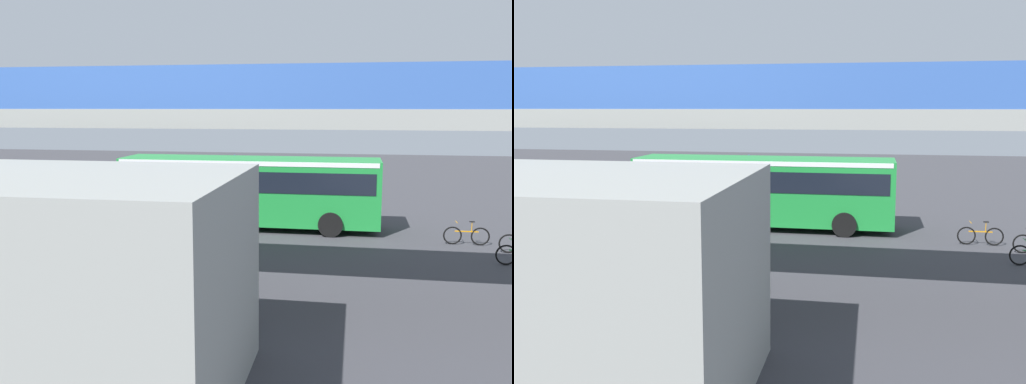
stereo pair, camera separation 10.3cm
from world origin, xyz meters
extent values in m
plane|color=#38383D|center=(0.00, 0.00, 0.00)|extent=(80.00, 80.00, 0.00)
cube|color=#1E8C38|center=(-1.46, 1.32, 1.72)|extent=(11.50, 2.55, 2.86)
cube|color=black|center=(-1.46, 1.32, 2.23)|extent=(11.04, 2.59, 0.90)
cube|color=white|center=(-1.46, 1.32, 3.03)|extent=(11.27, 2.58, 0.20)
cube|color=black|center=(4.30, 1.32, 2.06)|extent=(0.04, 2.24, 1.20)
cylinder|color=black|center=(2.22, 2.59, 0.52)|extent=(1.04, 0.30, 1.04)
cylinder|color=black|center=(2.22, 0.04, 0.52)|extent=(1.04, 0.30, 1.04)
cylinder|color=black|center=(-5.14, 2.59, 0.52)|extent=(1.04, 0.30, 1.04)
cylinder|color=black|center=(-5.14, 0.04, 0.52)|extent=(1.04, 0.30, 1.04)
cube|color=black|center=(6.85, 4.55, 1.12)|extent=(4.80, 1.95, 1.86)
cube|color=black|center=(6.85, 4.55, 1.48)|extent=(4.42, 1.98, 0.56)
cylinder|color=black|center=(8.43, 3.57, 0.34)|extent=(0.68, 0.22, 0.68)
cylinder|color=black|center=(5.27, 5.52, 0.34)|extent=(0.68, 0.22, 0.68)
cylinder|color=black|center=(5.27, 3.57, 0.34)|extent=(0.68, 0.22, 0.68)
torus|color=black|center=(-11.82, 4.09, 0.36)|extent=(0.72, 0.06, 0.72)
torus|color=black|center=(-11.31, 5.84, 0.36)|extent=(0.72, 0.06, 0.72)
cylinder|color=green|center=(-11.44, 5.84, 0.91)|extent=(0.02, 0.44, 0.02)
torus|color=black|center=(-9.98, 3.06, 0.36)|extent=(0.72, 0.06, 0.72)
torus|color=black|center=(-11.03, 3.06, 0.36)|extent=(0.72, 0.06, 0.72)
cube|color=orange|center=(-10.50, 3.06, 0.54)|extent=(0.89, 0.04, 0.04)
cylinder|color=orange|center=(-10.69, 3.06, 0.74)|extent=(0.03, 0.03, 0.40)
cube|color=black|center=(-10.69, 3.06, 0.94)|extent=(0.20, 0.08, 0.04)
cylinder|color=orange|center=(-10.10, 3.06, 0.91)|extent=(0.02, 0.44, 0.02)
cylinder|color=slate|center=(0.44, -4.05, 1.40)|extent=(0.08, 0.08, 2.80)
cube|color=blue|center=(0.44, -4.05, 2.50)|extent=(0.04, 0.60, 0.60)
cube|color=silver|center=(-6.00, -3.33, 0.00)|extent=(2.00, 0.20, 0.01)
cube|color=silver|center=(-2.00, -3.33, 0.00)|extent=(2.00, 0.20, 0.01)
cube|color=silver|center=(2.00, -3.33, 0.00)|extent=(2.00, 0.20, 0.01)
cube|color=silver|center=(6.00, -3.33, 0.00)|extent=(2.00, 0.20, 0.01)
cube|color=gray|center=(0.00, 10.67, 5.10)|extent=(27.58, 2.60, 0.50)
cube|color=#3359A5|center=(0.00, 9.42, 5.90)|extent=(27.58, 0.08, 1.10)
cube|color=#3359A5|center=(0.00, 11.92, 5.90)|extent=(27.58, 0.08, 1.10)
cube|color=gray|center=(0.43, 16.56, 2.10)|extent=(9.00, 5.00, 4.20)
cube|color=#192333|center=(0.43, 14.04, 1.89)|extent=(7.65, 0.04, 2.94)
camera|label=1|loc=(-6.10, 25.85, 5.41)|focal=39.46mm
camera|label=2|loc=(-6.20, 25.84, 5.41)|focal=39.46mm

